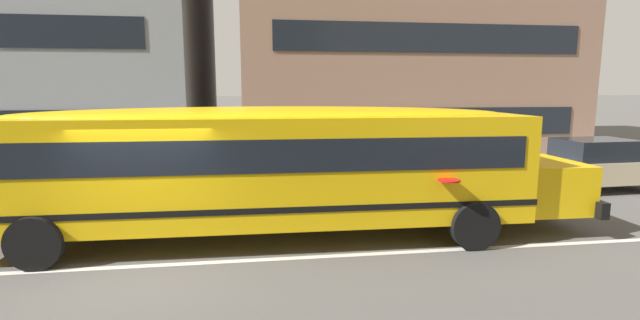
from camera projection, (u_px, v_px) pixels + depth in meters
name	position (u px, v px, depth m)	size (l,w,h in m)	color
ground_plane	(146.00, 266.00, 8.28)	(400.00, 400.00, 0.00)	#54514F
sidewalk_far	(196.00, 184.00, 15.37)	(120.00, 3.00, 0.01)	gray
lane_centreline	(146.00, 266.00, 8.28)	(110.00, 0.16, 0.01)	silver
school_bus	(278.00, 161.00, 9.63)	(12.72, 3.13, 2.83)	yellow
parked_car_beige_beside_sign	(596.00, 164.00, 14.36)	(3.98, 2.04, 1.64)	#C1B28E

